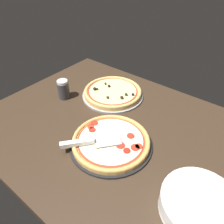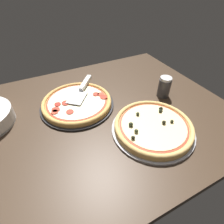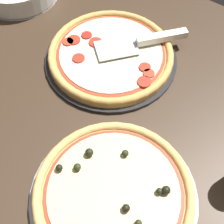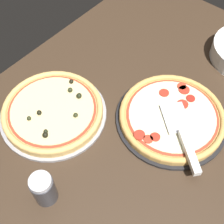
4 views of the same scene
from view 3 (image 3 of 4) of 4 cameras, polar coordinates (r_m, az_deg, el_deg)
name	(u,v)px [view 3 (image 3 of 4)]	position (r cm, az deg, el deg)	size (l,w,h in cm)	color
ground_plane	(101,93)	(81.24, -2.05, 3.55)	(130.39, 96.80, 3.60)	#38281C
pizza_pan_front	(111,59)	(85.72, -0.22, 9.74)	(35.56, 35.56, 1.00)	black
pizza_front	(111,54)	(84.40, -0.23, 10.58)	(33.43, 33.43, 2.58)	tan
pizza_pan_back	(114,196)	(66.01, 0.29, -15.14)	(34.29, 34.29, 1.00)	#939399
pizza_back	(114,193)	(64.03, 0.30, -14.55)	(32.23, 32.23, 4.24)	#DBAD60
serving_spatula	(151,40)	(85.86, 7.17, 13.00)	(19.62, 22.36, 2.00)	silver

